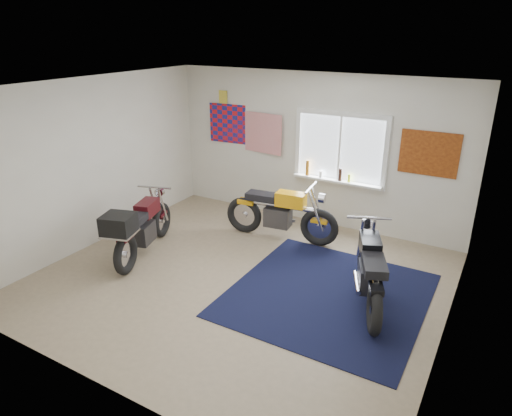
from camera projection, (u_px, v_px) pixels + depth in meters
The scene contains 10 objects.
ground at pixel (241, 279), 6.60m from camera, with size 5.50×5.50×0.00m, color #9E896B.
room_shell at pixel (239, 170), 5.99m from camera, with size 5.50×5.50×5.50m.
navy_rug at pixel (328, 295), 6.20m from camera, with size 2.50×2.60×0.01m, color black.
window_assembly at pixel (340, 153), 7.85m from camera, with size 1.66×0.17×1.26m.
oil_bottles at pixel (323, 172), 8.04m from camera, with size 0.84×0.07×0.28m.
flag_display at pixel (223, 97), 8.68m from camera, with size 1.60×0.10×1.17m.
triumph_poster at pixel (429, 154), 7.12m from camera, with size 0.90×0.03×0.70m, color #A54C14.
yellow_triumph at pixel (280, 214), 7.71m from camera, with size 2.01×0.60×1.01m.
black_chrome_bike at pixel (369, 272), 5.91m from camera, with size 0.91×1.85×1.00m.
maroon_tourer at pixel (139, 228), 7.03m from camera, with size 0.92×1.89×0.97m.
Camera 1 is at (3.07, -4.87, 3.39)m, focal length 32.00 mm.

